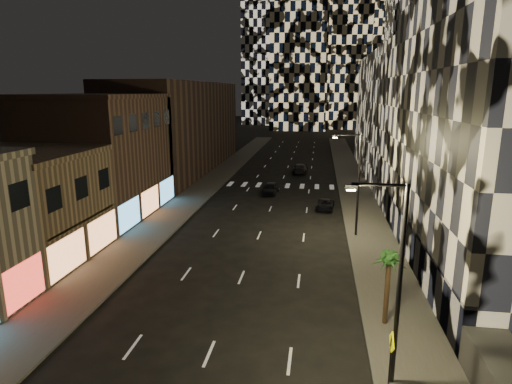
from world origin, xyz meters
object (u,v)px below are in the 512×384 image
(car_dark_midlane, at_px, (270,188))
(palm_tree, at_px, (389,264))
(streetlight_far, at_px, (356,178))
(car_dark_oncoming, at_px, (300,168))
(streetlight_near, at_px, (395,272))
(ped_sign, at_px, (391,351))
(car_dark_rightlane, at_px, (325,205))

(car_dark_midlane, relative_size, palm_tree, 1.00)
(streetlight_far, height_order, car_dark_oncoming, streetlight_far)
(streetlight_near, height_order, car_dark_oncoming, streetlight_near)
(streetlight_near, distance_m, ped_sign, 3.29)
(ped_sign, xyz_separation_m, palm_tree, (0.70, 5.91, 1.43))
(streetlight_near, distance_m, car_dark_oncoming, 50.16)
(ped_sign, distance_m, palm_tree, 6.12)
(streetlight_far, relative_size, car_dark_midlane, 2.13)
(streetlight_near, xyz_separation_m, ped_sign, (-0.06, -0.91, -3.16))
(streetlight_near, xyz_separation_m, car_dark_midlane, (-9.14, 34.91, -4.63))
(car_dark_rightlane, bearing_deg, car_dark_oncoming, 105.65)
(streetlight_far, bearing_deg, car_dark_oncoming, 101.56)
(car_dark_rightlane, height_order, palm_tree, palm_tree)
(car_dark_rightlane, xyz_separation_m, palm_tree, (3.04, -23.50, 3.08))
(car_dark_midlane, relative_size, ped_sign, 1.42)
(ped_sign, bearing_deg, palm_tree, 82.78)
(streetlight_far, relative_size, car_dark_rightlane, 2.31)
(streetlight_near, relative_size, car_dark_midlane, 2.13)
(car_dark_oncoming, height_order, palm_tree, palm_tree)
(streetlight_near, relative_size, palm_tree, 2.14)
(streetlight_far, distance_m, car_dark_midlane, 18.09)
(streetlight_far, xyz_separation_m, car_dark_rightlane, (-2.39, 8.51, -4.81))
(streetlight_far, height_order, palm_tree, streetlight_far)
(car_dark_oncoming, xyz_separation_m, car_dark_rightlane, (3.66, -21.07, -0.20))
(car_dark_midlane, bearing_deg, ped_sign, -71.02)
(streetlight_far, bearing_deg, car_dark_rightlane, 105.69)
(streetlight_far, relative_size, palm_tree, 2.14)
(car_dark_rightlane, xyz_separation_m, ped_sign, (2.33, -29.42, 1.65))
(streetlight_far, height_order, car_dark_midlane, streetlight_far)
(car_dark_rightlane, bearing_deg, car_dark_midlane, 142.28)
(ped_sign, bearing_deg, car_dark_oncoming, 96.32)
(car_dark_midlane, height_order, ped_sign, ped_sign)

